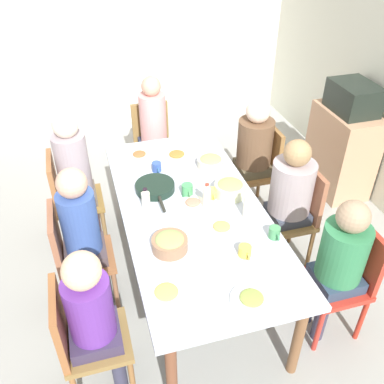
# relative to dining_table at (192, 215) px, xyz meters

# --- Properties ---
(ground_plane) EXTENTS (7.28, 7.28, 0.00)m
(ground_plane) POSITION_rel_dining_table_xyz_m (0.00, 0.00, -0.67)
(ground_plane) COLOR #969993
(wall_left) EXTENTS (0.12, 4.45, 2.60)m
(wall_left) POSITION_rel_dining_table_xyz_m (-3.10, 0.00, 0.63)
(wall_left) COLOR silver
(wall_left) RESTS_ON ground_plane
(dining_table) EXTENTS (2.21, 1.03, 0.74)m
(dining_table) POSITION_rel_dining_table_xyz_m (0.00, 0.00, 0.00)
(dining_table) COLOR #B1BDCC
(dining_table) RESTS_ON ground_plane
(chair_0) EXTENTS (0.40, 0.40, 0.90)m
(chair_0) POSITION_rel_dining_table_xyz_m (-0.74, -0.90, -0.16)
(chair_0) COLOR olive
(chair_0) RESTS_ON ground_plane
(person_0) EXTENTS (0.30, 0.30, 1.29)m
(person_0) POSITION_rel_dining_table_xyz_m (-0.74, -0.81, 0.09)
(person_0) COLOR brown
(person_0) RESTS_ON ground_plane
(chair_1) EXTENTS (0.40, 0.40, 0.90)m
(chair_1) POSITION_rel_dining_table_xyz_m (0.00, -0.90, -0.16)
(chair_1) COLOR brown
(chair_1) RESTS_ON ground_plane
(person_1) EXTENTS (0.30, 0.30, 1.23)m
(person_1) POSITION_rel_dining_table_xyz_m (0.00, -0.80, 0.05)
(person_1) COLOR #413939
(person_1) RESTS_ON ground_plane
(chair_2) EXTENTS (0.40, 0.40, 0.90)m
(chair_2) POSITION_rel_dining_table_xyz_m (0.74, 0.90, -0.16)
(chair_2) COLOR #AF2B1F
(chair_2) RESTS_ON ground_plane
(person_2) EXTENTS (0.31, 0.31, 1.16)m
(person_2) POSITION_rel_dining_table_xyz_m (0.74, 0.81, 0.03)
(person_2) COLOR #373245
(person_2) RESTS_ON ground_plane
(chair_3) EXTENTS (0.40, 0.40, 0.90)m
(chair_3) POSITION_rel_dining_table_xyz_m (-0.74, 0.90, -0.16)
(chair_3) COLOR olive
(chair_3) RESTS_ON ground_plane
(person_3) EXTENTS (0.33, 0.33, 1.20)m
(person_3) POSITION_rel_dining_table_xyz_m (-0.74, 0.81, 0.06)
(person_3) COLOR brown
(person_3) RESTS_ON ground_plane
(chair_4) EXTENTS (0.40, 0.40, 0.90)m
(chair_4) POSITION_rel_dining_table_xyz_m (0.74, -0.90, -0.16)
(chair_4) COLOR olive
(chair_4) RESTS_ON ground_plane
(person_4) EXTENTS (0.30, 0.30, 1.17)m
(person_4) POSITION_rel_dining_table_xyz_m (0.74, -0.80, 0.03)
(person_4) COLOR #2F354D
(person_4) RESTS_ON ground_plane
(chair_5) EXTENTS (0.40, 0.40, 0.90)m
(chair_5) POSITION_rel_dining_table_xyz_m (-1.48, 0.00, -0.16)
(chair_5) COLOR olive
(chair_5) RESTS_ON ground_plane
(person_5) EXTENTS (0.30, 0.30, 1.24)m
(person_5) POSITION_rel_dining_table_xyz_m (-1.39, 0.00, 0.06)
(person_5) COLOR #24344E
(person_5) RESTS_ON ground_plane
(chair_6) EXTENTS (0.40, 0.40, 0.90)m
(chair_6) POSITION_rel_dining_table_xyz_m (0.00, 0.90, -0.16)
(chair_6) COLOR olive
(chair_6) RESTS_ON ground_plane
(person_6) EXTENTS (0.34, 0.34, 1.19)m
(person_6) POSITION_rel_dining_table_xyz_m (-0.00, 0.81, 0.05)
(person_6) COLOR navy
(person_6) RESTS_ON ground_plane
(plate_0) EXTENTS (0.21, 0.21, 0.04)m
(plate_0) POSITION_rel_dining_table_xyz_m (-0.85, -0.24, 0.08)
(plate_0) COLOR silver
(plate_0) RESTS_ON dining_table
(plate_1) EXTENTS (0.26, 0.26, 0.04)m
(plate_1) POSITION_rel_dining_table_xyz_m (0.75, -0.37, 0.08)
(plate_1) COLOR white
(plate_1) RESTS_ON dining_table
(plate_2) EXTENTS (0.25, 0.25, 0.04)m
(plate_2) POSITION_rel_dining_table_xyz_m (-0.75, 0.08, 0.08)
(plate_2) COLOR beige
(plate_2) RESTS_ON dining_table
(plate_3) EXTENTS (0.20, 0.20, 0.04)m
(plate_3) POSITION_rel_dining_table_xyz_m (-0.04, 0.02, 0.08)
(plate_3) COLOR white
(plate_3) RESTS_ON dining_table
(plate_4) EXTENTS (0.22, 0.22, 0.04)m
(plate_4) POSITION_rel_dining_table_xyz_m (0.29, 0.13, 0.08)
(plate_4) COLOR silver
(plate_4) RESTS_ON dining_table
(plate_5) EXTENTS (0.25, 0.25, 0.04)m
(plate_5) POSITION_rel_dining_table_xyz_m (0.93, 0.09, 0.08)
(plate_5) COLOR white
(plate_5) RESTS_ON dining_table
(bowl_0) EXTENTS (0.24, 0.24, 0.11)m
(bowl_0) POSITION_rel_dining_table_xyz_m (0.38, -0.26, 0.12)
(bowl_0) COLOR #8F684B
(bowl_0) RESTS_ON dining_table
(bowl_1) EXTENTS (0.23, 0.23, 0.10)m
(bowl_1) POSITION_rel_dining_table_xyz_m (-0.51, 0.31, 0.12)
(bowl_1) COLOR beige
(bowl_1) RESTS_ON dining_table
(bowl_2) EXTENTS (0.24, 0.24, 0.12)m
(bowl_2) POSITION_rel_dining_table_xyz_m (-0.08, 0.33, 0.13)
(bowl_2) COLOR beige
(bowl_2) RESTS_ON dining_table
(serving_pan) EXTENTS (0.49, 0.31, 0.06)m
(serving_pan) POSITION_rel_dining_table_xyz_m (-0.30, -0.22, 0.10)
(serving_pan) COLOR black
(serving_pan) RESTS_ON dining_table
(cup_0) EXTENTS (0.11, 0.08, 0.09)m
(cup_0) POSITION_rel_dining_table_xyz_m (0.47, 0.45, 0.11)
(cup_0) COLOR #458A57
(cup_0) RESTS_ON dining_table
(cup_1) EXTENTS (0.12, 0.09, 0.10)m
(cup_1) POSITION_rel_dining_table_xyz_m (-0.17, 0.01, 0.12)
(cup_1) COLOR #429457
(cup_1) RESTS_ON dining_table
(cup_2) EXTENTS (0.12, 0.08, 0.08)m
(cup_2) POSITION_rel_dining_table_xyz_m (0.57, 0.19, 0.11)
(cup_2) COLOR yellow
(cup_2) RESTS_ON dining_table
(cup_3) EXTENTS (0.11, 0.08, 0.08)m
(cup_3) POSITION_rel_dining_table_xyz_m (-0.57, -0.14, 0.11)
(cup_3) COLOR #33519D
(cup_3) RESTS_ON dining_table
(cup_4) EXTENTS (0.12, 0.08, 0.08)m
(cup_4) POSITION_rel_dining_table_xyz_m (-0.09, 0.18, 0.11)
(cup_4) COLOR #E6C956
(cup_4) RESTS_ON dining_table
(bottle_0) EXTENTS (0.07, 0.07, 0.23)m
(bottle_0) POSITION_rel_dining_table_xyz_m (0.20, 0.36, 0.17)
(bottle_0) COLOR #ECE7CB
(bottle_0) RESTS_ON dining_table
(bottle_1) EXTENTS (0.06, 0.06, 0.18)m
(bottle_1) POSITION_rel_dining_table_xyz_m (-0.09, -0.33, 0.15)
(bottle_1) COLOR silver
(bottle_1) RESTS_ON dining_table
(bottle_2) EXTENTS (0.06, 0.06, 0.23)m
(bottle_2) POSITION_rel_dining_table_xyz_m (0.04, 0.10, 0.18)
(bottle_2) COLOR silver
(bottle_2) RESTS_ON dining_table
(side_cabinet) EXTENTS (0.70, 0.44, 0.90)m
(side_cabinet) POSITION_rel_dining_table_xyz_m (-0.85, 1.86, -0.22)
(side_cabinet) COLOR tan
(side_cabinet) RESTS_ON ground_plane
(microwave) EXTENTS (0.48, 0.36, 0.28)m
(microwave) POSITION_rel_dining_table_xyz_m (-0.85, 1.86, 0.37)
(microwave) COLOR black
(microwave) RESTS_ON side_cabinet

